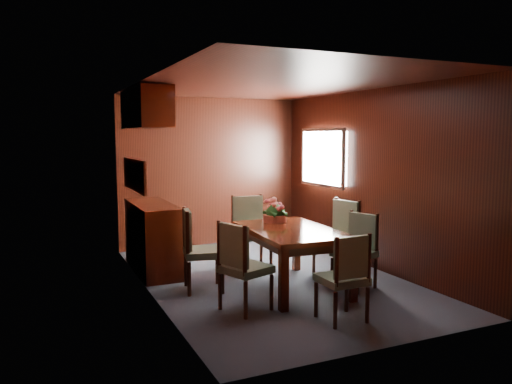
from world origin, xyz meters
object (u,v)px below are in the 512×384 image
sideboard (153,237)px  chair_right_near (358,246)px  dining_table (291,237)px  chair_left_near (241,262)px  flower_centerpiece (275,210)px  chair_head (346,273)px

sideboard → chair_right_near: 2.67m
dining_table → chair_left_near: (-0.85, -0.50, -0.09)m
sideboard → flower_centerpiece: bearing=-34.7°
sideboard → chair_left_near: bearing=-76.5°
dining_table → flower_centerpiece: size_ratio=4.84×
chair_right_near → flower_centerpiece: (-0.70, 0.78, 0.37)m
dining_table → chair_head: bearing=-89.2°
chair_right_near → chair_head: size_ratio=1.01×
sideboard → chair_right_near: sideboard is taller
chair_right_near → flower_centerpiece: bearing=23.8°
dining_table → chair_right_near: (0.74, -0.28, -0.11)m
flower_centerpiece → chair_head: bearing=-92.8°
sideboard → chair_head: size_ratio=1.60×
dining_table → chair_head: 1.19m
dining_table → chair_left_near: chair_left_near is taller
chair_right_near → flower_centerpiece: size_ratio=2.76×
sideboard → dining_table: 1.94m
chair_left_near → flower_centerpiece: bearing=118.2°
chair_head → flower_centerpiece: (0.08, 1.68, 0.37)m
chair_head → flower_centerpiece: flower_centerpiece is taller
chair_left_near → sideboard: bearing=173.3°
dining_table → chair_head: (-0.05, -1.19, -0.12)m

